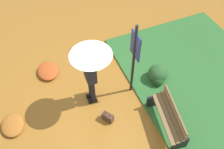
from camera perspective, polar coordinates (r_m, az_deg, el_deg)
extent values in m
plane|color=#9E6623|center=(6.74, -3.55, -7.15)|extent=(18.00, 18.00, 0.00)
cube|color=#2D662D|center=(7.80, 19.02, 0.28)|extent=(4.80, 4.00, 0.05)
cylinder|color=black|center=(6.57, -4.96, -2.82)|extent=(0.12, 0.12, 0.86)
cylinder|color=black|center=(6.47, -4.42, -4.00)|extent=(0.12, 0.12, 0.86)
cube|color=black|center=(6.88, -5.05, -4.88)|extent=(0.12, 0.22, 0.08)
cube|color=black|center=(6.78, -4.54, -6.03)|extent=(0.12, 0.22, 0.08)
cube|color=#232328|center=(5.94, -5.14, 0.90)|extent=(0.39, 0.26, 0.64)
sphere|color=#8C664C|center=(5.60, -5.47, 3.97)|extent=(0.20, 0.20, 0.20)
ellipsoid|color=black|center=(5.58, -5.49, 4.18)|extent=(0.20, 0.20, 0.15)
cylinder|color=#232328|center=(5.92, -6.21, 3.60)|extent=(0.18, 0.13, 0.18)
cylinder|color=#232328|center=(5.83, -6.25, 3.92)|extent=(0.24, 0.11, 0.33)
cube|color=black|center=(5.67, -5.95, 4.37)|extent=(0.07, 0.02, 0.14)
cylinder|color=#232328|center=(5.66, -4.71, 1.35)|extent=(0.11, 0.10, 0.09)
cylinder|color=#232328|center=(5.60, -4.73, 2.09)|extent=(0.10, 0.09, 0.23)
cylinder|color=#A5A5AD|center=(5.38, -4.92, 4.40)|extent=(0.02, 0.02, 0.41)
cone|color=silver|center=(5.31, -4.98, 5.12)|extent=(0.96, 0.96, 0.16)
sphere|color=#A5A5AD|center=(5.23, -5.06, 5.97)|extent=(0.02, 0.02, 0.02)
cylinder|color=black|center=(6.17, 4.96, 2.89)|extent=(0.07, 0.07, 2.30)
cube|color=navy|center=(5.78, 5.46, 6.63)|extent=(0.44, 0.04, 0.70)
cube|color=red|center=(5.79, 5.63, 6.68)|extent=(0.38, 0.01, 0.64)
cube|color=#4C3323|center=(6.40, -0.97, -9.82)|extent=(0.33, 0.29, 0.24)
torus|color=#4C3323|center=(6.26, -0.99, -9.09)|extent=(0.15, 0.11, 0.18)
cube|color=black|center=(6.62, 9.48, -6.17)|extent=(0.13, 0.36, 0.44)
cube|color=black|center=(6.17, 15.42, -15.20)|extent=(0.13, 0.36, 0.44)
cube|color=brown|center=(6.12, 11.70, -9.85)|extent=(1.39, 0.37, 0.04)
cube|color=brown|center=(6.16, 12.67, -9.44)|extent=(1.39, 0.37, 0.04)
cube|color=brown|center=(6.21, 13.61, -9.03)|extent=(1.39, 0.37, 0.04)
cube|color=brown|center=(6.15, 14.18, -8.38)|extent=(1.38, 0.31, 0.10)
cube|color=brown|center=(6.03, 14.43, -7.68)|extent=(1.38, 0.31, 0.10)
ellipsoid|color=#285628|center=(7.19, 10.48, 0.20)|extent=(0.56, 0.56, 0.50)
ellipsoid|color=#1E421E|center=(7.13, 10.47, -1.39)|extent=(0.34, 0.34, 0.34)
ellipsoid|color=#A86023|center=(6.82, -21.96, -10.75)|extent=(0.70, 0.56, 0.15)
ellipsoid|color=#B74C1E|center=(7.60, -14.58, 0.83)|extent=(0.76, 0.61, 0.17)
ellipsoid|color=#C68428|center=(8.03, -7.70, 5.42)|extent=(0.61, 0.49, 0.13)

